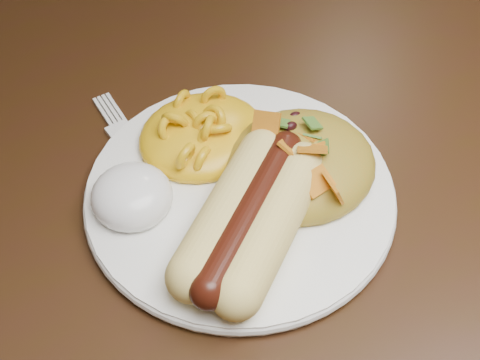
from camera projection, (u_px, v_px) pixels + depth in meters
table at (283, 119)px, 0.66m from camera, size 1.60×0.90×0.75m
plate at (240, 195)px, 0.48m from camera, size 0.22×0.22×0.01m
hotdog at (250, 217)px, 0.44m from camera, size 0.11×0.12×0.03m
mac_and_cheese at (202, 123)px, 0.49m from camera, size 0.11×0.11×0.03m
sour_cream at (130, 189)px, 0.46m from camera, size 0.07×0.07×0.03m
taco_salad at (301, 154)px, 0.47m from camera, size 0.10×0.10×0.04m
fork at (148, 170)px, 0.50m from camera, size 0.03×0.14×0.00m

